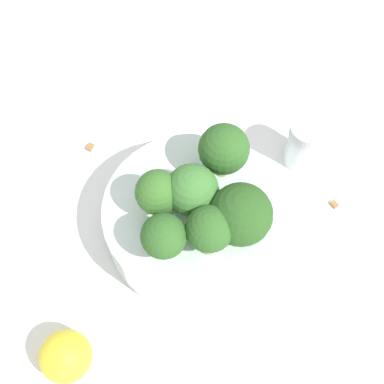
% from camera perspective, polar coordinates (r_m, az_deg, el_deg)
% --- Properties ---
extents(ground_plane, '(3.00, 3.00, 0.00)m').
position_cam_1_polar(ground_plane, '(0.53, -0.00, -4.18)').
color(ground_plane, white).
extents(bowl, '(0.17, 0.17, 0.05)m').
position_cam_1_polar(bowl, '(0.51, -0.00, -3.01)').
color(bowl, silver).
rests_on(bowl, ground_plane).
extents(broccoli_floret_0, '(0.05, 0.05, 0.06)m').
position_cam_1_polar(broccoli_floret_0, '(0.45, 5.21, -2.45)').
color(broccoli_floret_0, '#8EB770').
rests_on(broccoli_floret_0, bowl).
extents(broccoli_floret_1, '(0.05, 0.05, 0.06)m').
position_cam_1_polar(broccoli_floret_1, '(0.46, 0.52, -0.07)').
color(broccoli_floret_1, '#84AD66').
rests_on(broccoli_floret_1, bowl).
extents(broccoli_floret_2, '(0.04, 0.04, 0.05)m').
position_cam_1_polar(broccoli_floret_2, '(0.44, -3.04, -4.79)').
color(broccoli_floret_2, '#7A9E5B').
rests_on(broccoli_floret_2, bowl).
extents(broccoli_floret_3, '(0.04, 0.04, 0.05)m').
position_cam_1_polar(broccoli_floret_3, '(0.46, -3.65, -0.16)').
color(broccoli_floret_3, '#7A9E5B').
rests_on(broccoli_floret_3, bowl).
extents(broccoli_floret_4, '(0.04, 0.04, 0.06)m').
position_cam_1_polar(broccoli_floret_4, '(0.44, 1.85, -4.09)').
color(broccoli_floret_4, '#8EB770').
rests_on(broccoli_floret_4, bowl).
extents(broccoli_floret_5, '(0.05, 0.05, 0.06)m').
position_cam_1_polar(broccoli_floret_5, '(0.47, 3.42, 4.53)').
color(broccoli_floret_5, '#84AD66').
rests_on(broccoli_floret_5, bowl).
extents(pepper_shaker, '(0.04, 0.04, 0.06)m').
position_cam_1_polar(pepper_shaker, '(0.56, 11.84, 5.06)').
color(pepper_shaker, silver).
rests_on(pepper_shaker, ground_plane).
extents(lemon_wedge, '(0.04, 0.04, 0.04)m').
position_cam_1_polar(lemon_wedge, '(0.48, -13.33, -16.68)').
color(lemon_wedge, yellow).
rests_on(lemon_wedge, ground_plane).
extents(almond_crumb_0, '(0.01, 0.01, 0.01)m').
position_cam_1_polar(almond_crumb_0, '(0.56, 14.97, -1.20)').
color(almond_crumb_0, olive).
rests_on(almond_crumb_0, ground_plane).
extents(almond_crumb_1, '(0.01, 0.01, 0.01)m').
position_cam_1_polar(almond_crumb_1, '(0.59, -10.87, 4.84)').
color(almond_crumb_1, olive).
rests_on(almond_crumb_1, ground_plane).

